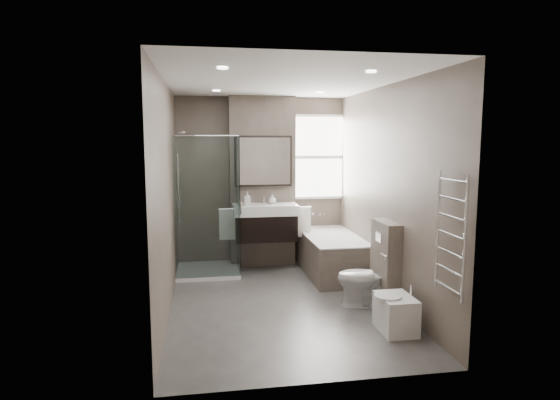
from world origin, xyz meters
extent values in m
cube|color=#4E4B48|center=(0.00, 0.00, -0.03)|extent=(2.65, 3.85, 0.05)
cube|color=silver|center=(0.00, 0.00, 2.62)|extent=(2.65, 3.85, 0.05)
cube|color=#64584D|center=(0.00, 1.92, 1.30)|extent=(2.65, 0.05, 2.60)
cube|color=#64584D|center=(0.00, -1.92, 1.30)|extent=(2.65, 0.05, 2.60)
cube|color=#64584D|center=(-1.32, 0.00, 1.30)|extent=(0.05, 3.85, 2.60)
cube|color=#64584D|center=(1.32, 0.00, 1.30)|extent=(0.05, 3.85, 2.60)
cube|color=#5E544A|center=(0.00, 1.77, 1.30)|extent=(1.00, 0.25, 2.60)
cube|color=black|center=(0.00, 1.42, 0.66)|extent=(0.90, 0.45, 0.38)
cube|color=white|center=(0.00, 1.42, 0.92)|extent=(0.95, 0.47, 0.15)
cylinder|color=silver|center=(0.00, 1.59, 1.06)|extent=(0.03, 0.03, 0.12)
cylinder|color=silver|center=(0.00, 1.53, 1.11)|extent=(0.02, 0.12, 0.02)
cube|color=black|center=(0.00, 1.62, 1.63)|extent=(0.86, 0.06, 0.76)
cube|color=white|center=(0.00, 1.58, 1.63)|extent=(0.80, 0.02, 0.70)
cube|color=silver|center=(-0.56, 1.40, 0.72)|extent=(0.24, 0.06, 0.44)
cube|color=silver|center=(0.56, 1.40, 0.72)|extent=(0.24, 0.06, 0.44)
cube|color=white|center=(-0.85, 1.45, 0.03)|extent=(0.90, 0.90, 0.06)
cube|color=white|center=(-0.85, 1.01, 1.03)|extent=(0.88, 0.01, 1.94)
cube|color=white|center=(-0.41, 1.45, 1.03)|extent=(0.01, 0.88, 1.94)
cylinder|color=silver|center=(-1.25, 1.45, 1.25)|extent=(0.02, 0.02, 1.00)
cube|color=#5E544A|center=(0.93, 1.10, 0.28)|extent=(0.75, 1.60, 0.55)
cube|color=white|center=(0.93, 1.10, 0.56)|extent=(0.75, 1.60, 0.03)
cube|color=white|center=(0.93, 1.10, 0.49)|extent=(0.61, 1.42, 0.12)
cube|color=white|center=(0.90, 1.88, 1.67)|extent=(0.98, 0.04, 1.33)
cube|color=white|center=(0.90, 1.85, 1.67)|extent=(0.90, 0.01, 1.25)
cube|color=white|center=(0.90, 1.85, 1.68)|extent=(0.90, 0.01, 0.05)
imported|color=white|center=(0.97, -0.26, 0.34)|extent=(0.73, 0.51, 0.68)
cube|color=#5E544A|center=(1.21, -0.25, 0.50)|extent=(0.18, 0.55, 1.00)
cube|color=silver|center=(1.11, -0.25, 0.82)|extent=(0.01, 0.16, 0.11)
cube|color=white|center=(1.02, -1.02, 0.18)|extent=(0.33, 0.46, 0.37)
cylinder|color=white|center=(0.93, -1.02, 0.36)|extent=(0.28, 0.28, 0.05)
cylinder|color=silver|center=(1.18, -1.02, 0.43)|extent=(0.02, 0.02, 0.10)
cylinder|color=silver|center=(1.25, -1.83, 1.12)|extent=(0.03, 0.03, 1.10)
cylinder|color=silver|center=(1.25, -1.37, 1.12)|extent=(0.03, 0.03, 1.10)
cube|color=silver|center=(1.25, -1.60, 1.12)|extent=(0.02, 0.46, 1.00)
imported|color=white|center=(-0.26, 1.41, 1.10)|extent=(0.09, 0.09, 0.19)
imported|color=white|center=(0.11, 1.47, 1.07)|extent=(0.11, 0.11, 0.14)
camera|label=1|loc=(-0.89, -5.35, 1.95)|focal=30.00mm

